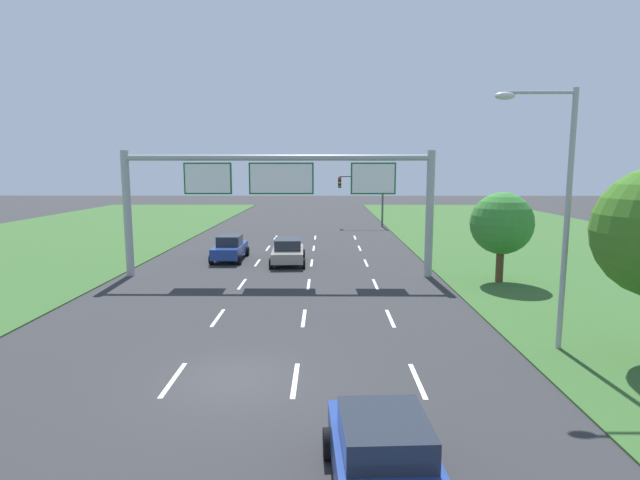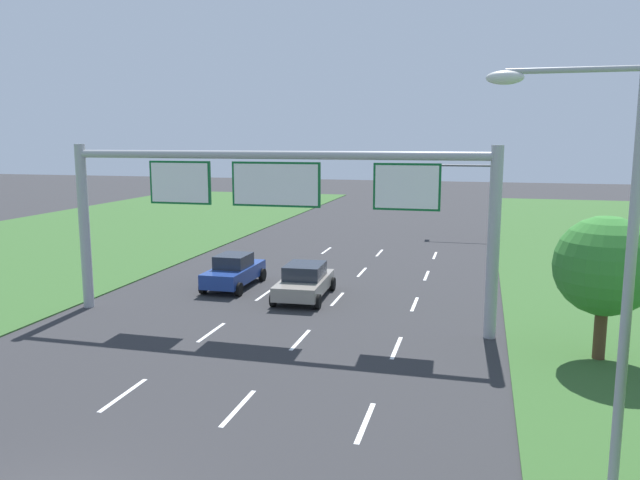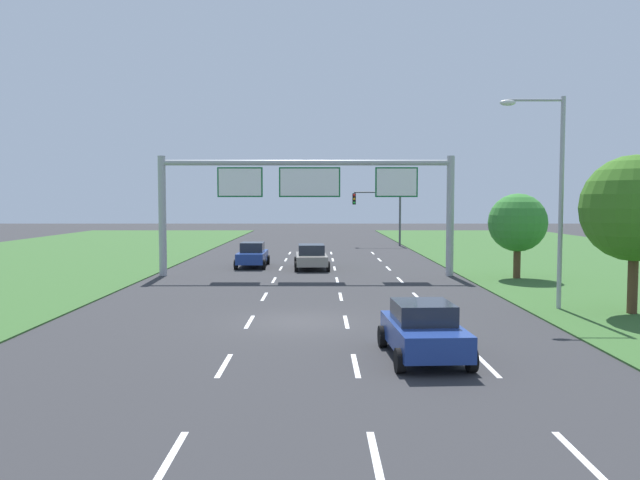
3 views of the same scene
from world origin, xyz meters
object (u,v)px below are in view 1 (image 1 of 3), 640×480
object	(u,v)px
car_lead_silver	(230,248)
roadside_tree_mid	(502,224)
sign_gantry	(280,188)
traffic_light_mast	(364,190)
car_mid_lane	(288,251)
street_lamp	(557,198)
car_near_red	(385,460)

from	to	relation	value
car_lead_silver	roadside_tree_mid	xyz separation A→B (m)	(15.56, -6.56, 2.36)
sign_gantry	roadside_tree_mid	size ratio (longest dim) A/B	3.59
car_lead_silver	traffic_light_mast	xyz separation A→B (m)	(10.40, 19.64, 3.07)
car_mid_lane	street_lamp	size ratio (longest dim) A/B	0.54
car_mid_lane	roadside_tree_mid	bearing A→B (deg)	-27.53
car_near_red	roadside_tree_mid	distance (m)	19.62
sign_gantry	roadside_tree_mid	distance (m)	11.97
car_lead_silver	traffic_light_mast	distance (m)	22.43
car_mid_lane	roadside_tree_mid	world-z (taller)	roadside_tree_mid
roadside_tree_mid	car_near_red	bearing A→B (deg)	-114.84
sign_gantry	traffic_light_mast	distance (m)	25.52
car_mid_lane	car_near_red	bearing A→B (deg)	-84.15
traffic_light_mast	roadside_tree_mid	bearing A→B (deg)	-78.86
car_mid_lane	traffic_light_mast	bearing A→B (deg)	70.11
car_lead_silver	car_mid_lane	distance (m)	4.10
street_lamp	roadside_tree_mid	size ratio (longest dim) A/B	1.77
car_lead_silver	sign_gantry	xyz separation A→B (m)	(3.82, -5.00, 4.14)
car_mid_lane	sign_gantry	xyz separation A→B (m)	(-0.11, -3.84, 4.15)
roadside_tree_mid	car_lead_silver	bearing A→B (deg)	157.15
car_near_red	car_mid_lane	world-z (taller)	car_mid_lane
car_near_red	traffic_light_mast	xyz separation A→B (m)	(3.02, 43.87, 3.08)
car_lead_silver	traffic_light_mast	size ratio (longest dim) A/B	0.78
car_near_red	street_lamp	bearing A→B (deg)	47.58
traffic_light_mast	roadside_tree_mid	distance (m)	26.70
car_near_red	roadside_tree_mid	world-z (taller)	roadside_tree_mid
sign_gantry	street_lamp	bearing A→B (deg)	-49.20
sign_gantry	roadside_tree_mid	xyz separation A→B (m)	(11.73, -1.55, -1.78)
car_mid_lane	traffic_light_mast	size ratio (longest dim) A/B	0.81
car_near_red	traffic_light_mast	distance (m)	44.08
traffic_light_mast	sign_gantry	bearing A→B (deg)	-104.94
car_lead_silver	traffic_light_mast	world-z (taller)	traffic_light_mast
car_near_red	sign_gantry	world-z (taller)	sign_gantry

